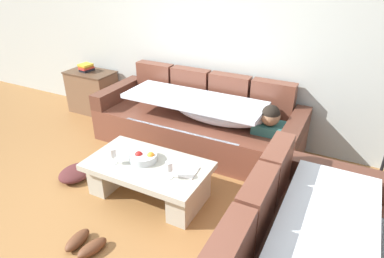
# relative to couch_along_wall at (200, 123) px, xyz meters

# --- Properties ---
(ground_plane) EXTENTS (14.00, 14.00, 0.00)m
(ground_plane) POSITION_rel_couch_along_wall_xyz_m (-0.17, -1.63, -0.33)
(ground_plane) COLOR olive
(back_wall) EXTENTS (9.00, 0.10, 2.70)m
(back_wall) POSITION_rel_couch_along_wall_xyz_m (-0.17, 0.52, 1.02)
(back_wall) COLOR #BAC3BE
(back_wall) RESTS_ON ground_plane
(couch_along_wall) EXTENTS (2.57, 0.92, 0.88)m
(couch_along_wall) POSITION_rel_couch_along_wall_xyz_m (0.00, 0.00, 0.00)
(couch_along_wall) COLOR brown
(couch_along_wall) RESTS_ON ground_plane
(coffee_table) EXTENTS (1.20, 0.68, 0.38)m
(coffee_table) POSITION_rel_couch_along_wall_xyz_m (-0.02, -1.15, -0.09)
(coffee_table) COLOR #B0B1A2
(coffee_table) RESTS_ON ground_plane
(fruit_bowl) EXTENTS (0.28, 0.28, 0.10)m
(fruit_bowl) POSITION_rel_couch_along_wall_xyz_m (-0.08, -1.11, 0.09)
(fruit_bowl) COLOR silver
(fruit_bowl) RESTS_ON coffee_table
(wine_glass_near_left) EXTENTS (0.07, 0.07, 0.17)m
(wine_glass_near_left) POSITION_rel_couch_along_wall_xyz_m (-0.31, -1.29, 0.17)
(wine_glass_near_left) COLOR silver
(wine_glass_near_left) RESTS_ON coffee_table
(wine_glass_near_right) EXTENTS (0.07, 0.07, 0.17)m
(wine_glass_near_right) POSITION_rel_couch_along_wall_xyz_m (0.30, -1.25, 0.17)
(wine_glass_near_right) COLOR silver
(wine_glass_near_right) RESTS_ON coffee_table
(open_magazine) EXTENTS (0.30, 0.24, 0.01)m
(open_magazine) POSITION_rel_couch_along_wall_xyz_m (0.34, -1.10, 0.06)
(open_magazine) COLOR white
(open_magazine) RESTS_ON coffee_table
(side_cabinet) EXTENTS (0.72, 0.44, 0.64)m
(side_cabinet) POSITION_rel_couch_along_wall_xyz_m (-1.96, 0.22, -0.01)
(side_cabinet) COLOR brown
(side_cabinet) RESTS_ON ground_plane
(book_stack_on_cabinet) EXTENTS (0.19, 0.22, 0.11)m
(book_stack_on_cabinet) POSITION_rel_couch_along_wall_xyz_m (-2.02, 0.22, 0.37)
(book_stack_on_cabinet) COLOR black
(book_stack_on_cabinet) RESTS_ON side_cabinet
(pair_of_shoes) EXTENTS (0.33, 0.29, 0.09)m
(pair_of_shoes) POSITION_rel_couch_along_wall_xyz_m (-0.10, -1.98, -0.28)
(pair_of_shoes) COLOR #59331E
(pair_of_shoes) RESTS_ON ground_plane
(crumpled_garment) EXTENTS (0.34, 0.41, 0.12)m
(crumpled_garment) POSITION_rel_couch_along_wall_xyz_m (-0.90, -1.26, -0.27)
(crumpled_garment) COLOR #4C2323
(crumpled_garment) RESTS_ON ground_plane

